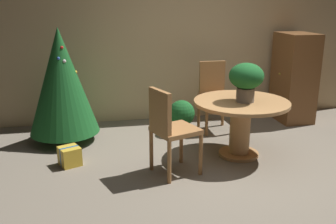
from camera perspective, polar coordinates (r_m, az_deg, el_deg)
name	(u,v)px	position (r m, az deg, el deg)	size (l,w,h in m)	color
ground_plane	(233,171)	(4.40, 9.73, -8.83)	(6.60, 6.60, 0.00)	#756B5B
back_wall_panel	(187,37)	(6.10, 2.87, 11.19)	(6.00, 0.10, 2.60)	tan
round_dining_table	(241,117)	(4.68, 10.90, -0.80)	(1.15, 1.15, 0.70)	#B27F4C
flower_vase	(246,78)	(4.53, 11.72, 5.00)	(0.41, 0.41, 0.46)	#665B51
wooden_chair_far	(214,92)	(5.61, 6.97, 3.00)	(0.43, 0.45, 1.01)	#9E6B3D
wooden_chair_left_near	(170,127)	(4.08, 0.25, -2.22)	(0.57, 0.56, 0.97)	#9E6B3D
holiday_tree	(62,81)	(5.20, -15.77, 4.51)	(0.93, 0.93, 1.55)	brown
gift_box_gold	(70,156)	(4.60, -14.62, -6.47)	(0.29, 0.30, 0.22)	gold
wooden_cabinet	(294,78)	(6.30, 18.48, 4.95)	(0.51, 0.68, 1.38)	brown
potted_plant	(182,115)	(5.43, 2.07, -0.48)	(0.38, 0.38, 0.49)	#4C382D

